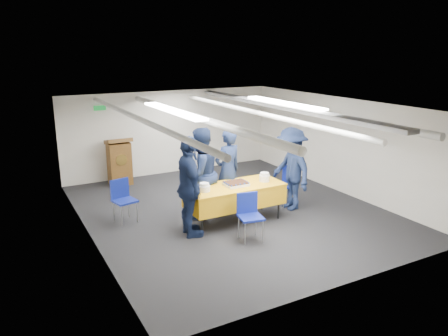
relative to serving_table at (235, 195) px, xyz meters
The scene contains 14 objects.
ground 0.82m from the serving_table, 66.17° to the left, with size 7.00×7.00×0.00m, color black.
room_shell 1.61m from the serving_table, 70.64° to the left, with size 6.00×7.00×2.30m.
serving_table is the anchor object (origin of this frame).
sheet_cake 0.25m from the serving_table, 56.98° to the right, with size 0.46×0.36×0.08m.
plate_stack_left 0.76m from the serving_table, behind, with size 0.22×0.22×0.16m.
plate_stack_right 0.74m from the serving_table, ahead, with size 0.22×0.22×0.18m.
podium 3.85m from the serving_table, 110.64° to the left, with size 0.62×0.53×1.25m.
chair_near 0.87m from the serving_table, 101.90° to the right, with size 0.49×0.49×0.87m.
chair_right 1.59m from the serving_table, 13.15° to the left, with size 0.50×0.50×0.87m.
chair_left 2.27m from the serving_table, 150.76° to the left, with size 0.50×0.50×0.87m.
sailor_a 0.67m from the serving_table, 75.26° to the left, with size 0.67×0.44×1.83m, color #0E1732.
sailor_b 0.83m from the serving_table, 133.55° to the left, with size 0.92×0.72×1.90m, color #0E1732.
sailor_c 1.16m from the serving_table, 169.45° to the right, with size 1.12×0.47×1.91m, color #0E1732.
sailor_d 1.49m from the serving_table, ahead, with size 1.17×0.67×1.81m, color #0E1732.
Camera 1 is at (-4.39, -7.78, 3.43)m, focal length 35.00 mm.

